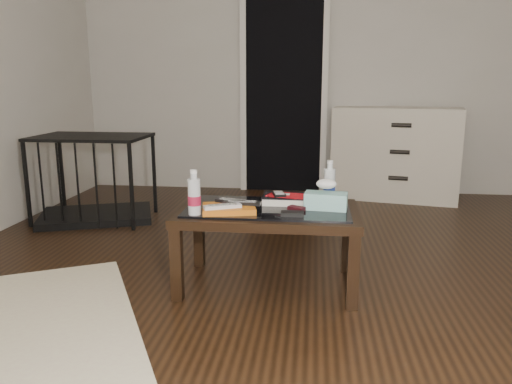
# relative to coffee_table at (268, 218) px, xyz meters

# --- Properties ---
(ground) EXTENTS (5.00, 5.00, 0.00)m
(ground) POSITION_rel_coffee_table_xyz_m (0.32, 0.11, -0.40)
(ground) COLOR black
(ground) RESTS_ON ground
(doorway) EXTENTS (0.90, 0.08, 2.07)m
(doorway) POSITION_rel_coffee_table_xyz_m (-0.08, 2.57, 0.63)
(doorway) COLOR black
(doorway) RESTS_ON ground
(coffee_table) EXTENTS (1.00, 0.60, 0.46)m
(coffee_table) POSITION_rel_coffee_table_xyz_m (0.00, 0.00, 0.00)
(coffee_table) COLOR black
(coffee_table) RESTS_ON ground
(dresser) EXTENTS (1.28, 0.73, 0.90)m
(dresser) POSITION_rel_coffee_table_xyz_m (1.05, 2.34, 0.05)
(dresser) COLOR beige
(dresser) RESTS_ON ground
(pet_crate) EXTENTS (1.05, 0.87, 0.71)m
(pet_crate) POSITION_rel_coffee_table_xyz_m (-1.58, 1.23, -0.17)
(pet_crate) COLOR black
(pet_crate) RESTS_ON ground
(magazines) EXTENTS (0.32, 0.27, 0.03)m
(magazines) POSITION_rel_coffee_table_xyz_m (-0.20, -0.12, 0.08)
(magazines) COLOR #C26112
(magazines) RESTS_ON coffee_table
(remote_silver) EXTENTS (0.20, 0.13, 0.02)m
(remote_silver) POSITION_rel_coffee_table_xyz_m (-0.23, -0.17, 0.11)
(remote_silver) COLOR silver
(remote_silver) RESTS_ON magazines
(remote_black_front) EXTENTS (0.20, 0.06, 0.02)m
(remote_black_front) POSITION_rel_coffee_table_xyz_m (-0.13, -0.08, 0.11)
(remote_black_front) COLOR black
(remote_black_front) RESTS_ON magazines
(remote_black_back) EXTENTS (0.21, 0.11, 0.02)m
(remote_black_back) POSITION_rel_coffee_table_xyz_m (-0.19, -0.05, 0.11)
(remote_black_back) COLOR black
(remote_black_back) RESTS_ON magazines
(textbook) EXTENTS (0.25, 0.20, 0.05)m
(textbook) POSITION_rel_coffee_table_xyz_m (0.09, 0.11, 0.09)
(textbook) COLOR black
(textbook) RESTS_ON coffee_table
(dvd_mailers) EXTENTS (0.22, 0.19, 0.01)m
(dvd_mailers) POSITION_rel_coffee_table_xyz_m (0.09, 0.10, 0.11)
(dvd_mailers) COLOR #AA0B12
(dvd_mailers) RESTS_ON textbook
(ipod) EXTENTS (0.09, 0.12, 0.02)m
(ipod) POSITION_rel_coffee_table_xyz_m (0.06, 0.08, 0.12)
(ipod) COLOR black
(ipod) RESTS_ON dvd_mailers
(flip_phone) EXTENTS (0.10, 0.09, 0.02)m
(flip_phone) POSITION_rel_coffee_table_xyz_m (0.16, -0.06, 0.08)
(flip_phone) COLOR black
(flip_phone) RESTS_ON coffee_table
(wallet) EXTENTS (0.12, 0.07, 0.02)m
(wallet) POSITION_rel_coffee_table_xyz_m (0.14, -0.17, 0.07)
(wallet) COLOR black
(wallet) RESTS_ON coffee_table
(water_bottle_left) EXTENTS (0.07, 0.07, 0.24)m
(water_bottle_left) POSITION_rel_coffee_table_xyz_m (-0.37, -0.20, 0.18)
(water_bottle_left) COLOR silver
(water_bottle_left) RESTS_ON coffee_table
(water_bottle_right) EXTENTS (0.08, 0.08, 0.24)m
(water_bottle_right) POSITION_rel_coffee_table_xyz_m (0.34, 0.20, 0.18)
(water_bottle_right) COLOR silver
(water_bottle_right) RESTS_ON coffee_table
(tissue_box) EXTENTS (0.24, 0.14, 0.09)m
(tissue_box) POSITION_rel_coffee_table_xyz_m (0.32, -0.00, 0.11)
(tissue_box) COLOR teal
(tissue_box) RESTS_ON coffee_table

